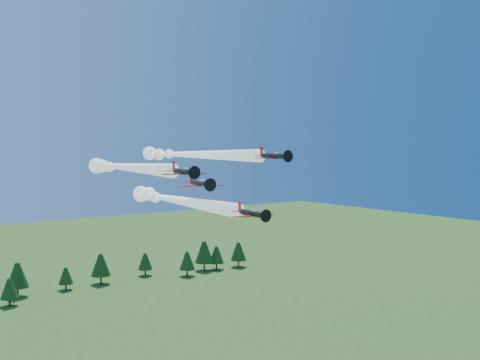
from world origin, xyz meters
TOP-DOWN VIEW (x-y plane):
  - plane_lead at (-0.15, 19.28)m, footprint 8.20×50.81m
  - plane_left at (-6.05, 30.13)m, footprint 9.52×52.44m
  - plane_right at (12.01, 33.05)m, footprint 8.70×60.59m
  - plane_slot at (-0.66, 8.25)m, footprint 8.64×9.42m
  - treeline at (5.54, 109.50)m, footprint 166.98×21.58m

SIDE VIEW (x-z plane):
  - treeline at x=5.54m, z-range 0.70..12.70m
  - plane_lead at x=-0.15m, z-range 37.83..41.53m
  - plane_slot at x=-0.66m, z-range 42.01..45.03m
  - plane_left at x=-6.05m, z-range 44.30..48.00m
  - plane_right at x=12.01m, z-range 46.78..50.48m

